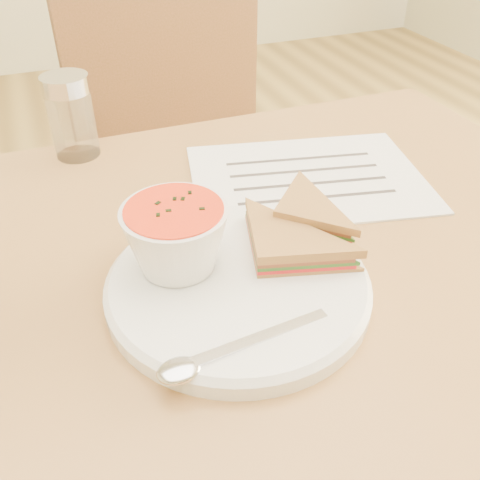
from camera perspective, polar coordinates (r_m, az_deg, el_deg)
name	(u,v)px	position (r m, az deg, el deg)	size (l,w,h in m)	color
dining_table	(229,448)	(0.88, -1.14, -21.33)	(1.00, 0.70, 0.75)	brown
chair_far	(207,221)	(1.14, -3.50, 2.01)	(0.42, 0.42, 0.94)	brown
plate	(238,286)	(0.54, -0.22, -4.95)	(0.27, 0.27, 0.02)	white
soup_bowl	(176,241)	(0.53, -6.80, -0.08)	(0.11, 0.11, 0.07)	white
sandwich_half_a	(257,271)	(0.52, 1.87, -3.30)	(0.11, 0.11, 0.03)	#B99041
sandwich_half_b	(273,222)	(0.58, 3.50, 1.89)	(0.09, 0.09, 0.03)	#B99041
spoon	(239,346)	(0.47, -0.08, -11.29)	(0.19, 0.04, 0.01)	silver
paper_menu	(308,178)	(0.74, 7.22, 6.58)	(0.31, 0.23, 0.00)	white
condiment_shaker	(71,117)	(0.81, -17.54, 12.43)	(0.07, 0.07, 0.12)	silver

